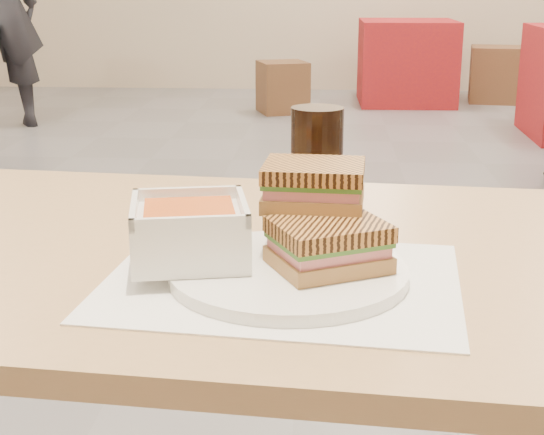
# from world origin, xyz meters

# --- Properties ---
(main_table) EXTENTS (1.25, 0.80, 0.75)m
(main_table) POSITION_xyz_m (-0.06, -1.90, 0.64)
(main_table) COLOR #A98051
(main_table) RESTS_ON ground
(tray_liner) EXTENTS (0.42, 0.34, 0.00)m
(tray_liner) POSITION_xyz_m (0.02, -2.02, 0.75)
(tray_liner) COLOR white
(tray_liner) RESTS_ON main_table
(plate) EXTENTS (0.27, 0.27, 0.01)m
(plate) POSITION_xyz_m (0.03, -2.01, 0.76)
(plate) COLOR white
(plate) RESTS_ON tray_liner
(soup_bowl) EXTENTS (0.15, 0.15, 0.07)m
(soup_bowl) POSITION_xyz_m (-0.08, -2.00, 0.80)
(soup_bowl) COLOR white
(soup_bowl) RESTS_ON plate
(panini_lower) EXTENTS (0.15, 0.14, 0.05)m
(panini_lower) POSITION_xyz_m (0.07, -2.01, 0.79)
(panini_lower) COLOR #AA7E46
(panini_lower) RESTS_ON plate
(panini_upper) EXTENTS (0.12, 0.10, 0.05)m
(panini_upper) POSITION_xyz_m (0.06, -1.94, 0.84)
(panini_upper) COLOR #AA7E46
(panini_upper) RESTS_ON panini_lower
(cola_glass) EXTENTS (0.07, 0.07, 0.16)m
(cola_glass) POSITION_xyz_m (0.06, -1.76, 0.83)
(cola_glass) COLOR black
(cola_glass) RESTS_ON main_table
(bg_table_2) EXTENTS (0.81, 0.81, 0.70)m
(bg_table_2) POSITION_xyz_m (0.74, 4.21, 0.35)
(bg_table_2) COLOR maroon
(bg_table_2) RESTS_ON ground
(bg_chair_2l) EXTENTS (0.46, 0.46, 0.41)m
(bg_chair_2l) POSITION_xyz_m (-0.29, 3.64, 0.20)
(bg_chair_2l) COLOR brown
(bg_chair_2l) RESTS_ON ground
(bg_chair_2r) EXTENTS (0.48, 0.48, 0.48)m
(bg_chair_2r) POSITION_xyz_m (1.53, 4.33, 0.24)
(bg_chair_2r) COLOR brown
(bg_chair_2r) RESTS_ON ground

